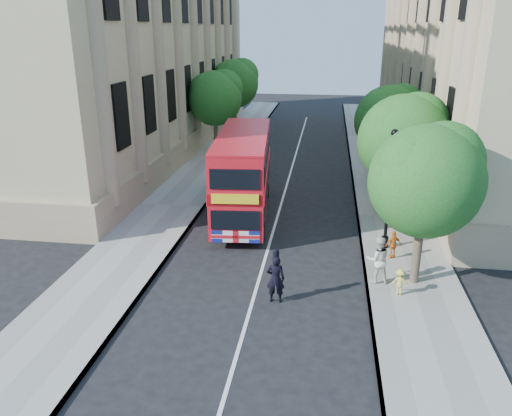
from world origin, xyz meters
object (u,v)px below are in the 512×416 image
at_px(lamp_post, 389,195).
at_px(woman_pedestrian, 378,260).
at_px(box_van, 238,174).
at_px(double_decker_bus, 243,172).
at_px(police_constable, 276,279).

height_order(lamp_post, woman_pedestrian, lamp_post).
xyz_separation_m(box_van, woman_pedestrian, (6.95, -9.63, -0.28)).
distance_m(double_decker_bus, box_van, 3.32).
distance_m(lamp_post, woman_pedestrian, 3.61).
bearing_deg(police_constable, lamp_post, -133.23).
xyz_separation_m(box_van, police_constable, (3.34, -11.39, -0.43)).
distance_m(double_decker_bus, police_constable, 8.82).
relative_size(lamp_post, double_decker_bus, 0.56).
height_order(box_van, woman_pedestrian, box_van).
distance_m(lamp_post, police_constable, 6.74).
xyz_separation_m(lamp_post, woman_pedestrian, (-0.60, -3.24, -1.49)).
xyz_separation_m(lamp_post, police_constable, (-4.21, -5.00, -1.63)).
bearing_deg(box_van, lamp_post, -38.98).
height_order(double_decker_bus, police_constable, double_decker_bus).
bearing_deg(woman_pedestrian, box_van, -61.63).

